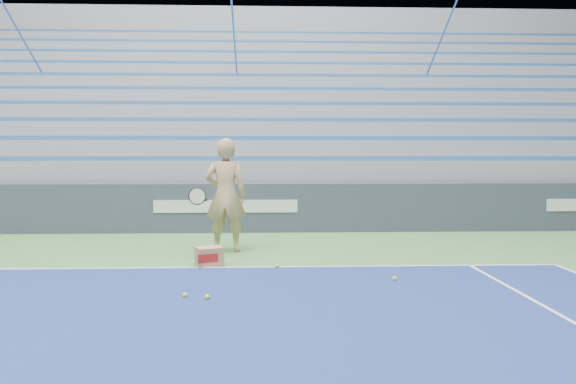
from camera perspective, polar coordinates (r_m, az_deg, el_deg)
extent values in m
cube|color=white|center=(8.87, -8.06, -7.59)|extent=(10.97, 0.05, 0.00)
cube|color=#353E50|center=(12.73, -6.28, -1.61)|extent=(30.00, 0.30, 1.10)
cube|color=white|center=(12.57, -6.33, -1.46)|extent=(3.20, 0.02, 0.28)
cube|color=#919399|center=(17.26, -5.23, -0.14)|extent=(30.00, 8.50, 1.10)
cube|color=#919399|center=(17.22, -5.25, 2.52)|extent=(30.00, 8.50, 0.50)
cube|color=#2D61A2|center=(13.35, -6.12, 3.40)|extent=(29.60, 0.42, 0.11)
cube|color=#919399|center=(17.64, -5.19, 4.18)|extent=(30.00, 7.65, 0.50)
cube|color=#2D61A2|center=(14.20, -5.90, 5.45)|extent=(29.60, 0.42, 0.11)
cube|color=#919399|center=(18.07, -5.13, 5.76)|extent=(30.00, 6.80, 0.50)
cube|color=#2D61A2|center=(15.07, -5.71, 7.27)|extent=(29.60, 0.42, 0.11)
cube|color=#919399|center=(18.52, -5.08, 7.27)|extent=(30.00, 5.95, 0.50)
cube|color=#2D61A2|center=(15.95, -5.54, 8.89)|extent=(29.60, 0.42, 0.11)
cube|color=#919399|center=(18.98, -5.02, 8.70)|extent=(30.00, 5.10, 0.50)
cube|color=#2D61A2|center=(16.84, -5.39, 10.34)|extent=(29.60, 0.42, 0.11)
cube|color=#919399|center=(19.45, -4.97, 10.07)|extent=(30.00, 4.25, 0.50)
cube|color=#2D61A2|center=(17.75, -5.25, 11.64)|extent=(29.60, 0.42, 0.11)
cube|color=#919399|center=(19.93, -4.92, 11.37)|extent=(30.00, 3.40, 0.50)
cube|color=#2D61A2|center=(18.66, -5.12, 12.82)|extent=(29.60, 0.42, 0.11)
cube|color=#919399|center=(20.42, -4.87, 12.61)|extent=(30.00, 2.55, 0.50)
cube|color=#2D61A2|center=(19.58, -5.00, 13.88)|extent=(29.60, 0.42, 0.11)
cube|color=#919399|center=(20.92, -4.83, 13.79)|extent=(30.00, 1.70, 0.50)
cube|color=#2D61A2|center=(20.50, -4.90, 14.85)|extent=(29.60, 0.42, 0.11)
cube|color=#919399|center=(21.42, -4.79, 14.91)|extent=(30.00, 0.85, 0.50)
cube|color=#2D61A2|center=(21.44, -4.80, 15.74)|extent=(29.60, 0.42, 0.11)
cube|color=#919399|center=(21.84, -4.67, 8.87)|extent=(31.00, 0.40, 7.30)
cylinder|color=#3664BD|center=(18.73, -24.43, 12.27)|extent=(0.05, 8.53, 5.04)
cylinder|color=#3664BD|center=(17.44, -5.32, 13.25)|extent=(0.05, 8.53, 5.04)
cylinder|color=#3664BD|center=(18.16, 14.46, 12.78)|extent=(0.05, 8.53, 5.04)
imported|color=tan|center=(10.18, -6.35, -0.32)|extent=(0.80, 0.57, 2.05)
cylinder|color=black|center=(9.97, -8.45, -0.87)|extent=(0.12, 0.27, 0.08)
cylinder|color=beige|center=(9.70, -9.22, -0.43)|extent=(0.29, 0.16, 0.28)
torus|color=black|center=(9.70, -9.22, -0.43)|extent=(0.31, 0.18, 0.30)
cube|color=#AC7E53|center=(9.01, -8.01, -6.51)|extent=(0.49, 0.43, 0.30)
cube|color=#B21E19|center=(8.86, -8.12, -6.70)|extent=(0.31, 0.13, 0.14)
sphere|color=#CBEF31|center=(8.07, 10.79, -8.64)|extent=(0.07, 0.07, 0.07)
sphere|color=#CBEF31|center=(8.79, -1.12, -7.52)|extent=(0.07, 0.07, 0.07)
sphere|color=#CBEF31|center=(7.02, -8.22, -10.53)|extent=(0.07, 0.07, 0.07)
sphere|color=#CBEF31|center=(7.15, -10.42, -10.28)|extent=(0.07, 0.07, 0.07)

